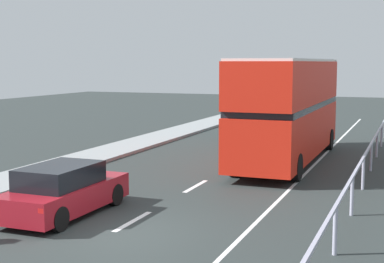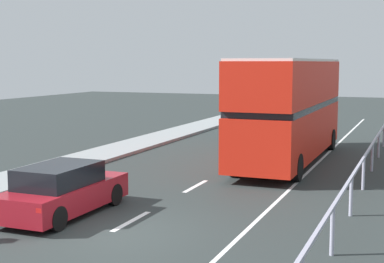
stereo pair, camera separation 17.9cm
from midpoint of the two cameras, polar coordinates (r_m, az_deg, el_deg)
ground_plane at (r=14.65m, az=-8.13°, el=-10.02°), size 74.82×120.00×0.10m
lane_paint_markings at (r=21.82m, az=7.66°, el=-4.25°), size 3.22×46.00×0.01m
bridge_side_railing at (r=21.50m, az=16.80°, el=-2.21°), size 0.10×42.00×1.12m
double_decker_bus_red at (r=24.47m, az=9.36°, el=2.39°), size 2.61×10.99×4.33m
hatchback_car_near at (r=16.27m, az=-12.91°, el=-5.76°), size 1.78×4.25×1.42m
sedan_car_ahead at (r=32.61m, az=6.26°, el=0.68°), size 1.92×4.22×1.47m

